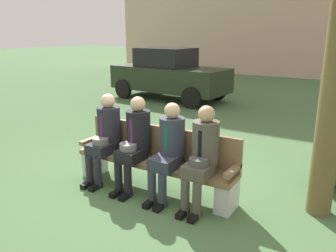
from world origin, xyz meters
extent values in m
plane|color=#476A40|center=(0.00, 0.00, 0.00)|extent=(80.00, 80.00, 0.00)
cube|color=brown|center=(0.15, -0.22, 0.42)|extent=(2.41, 0.44, 0.07)
cube|color=brown|center=(0.15, -0.03, 0.68)|extent=(2.41, 0.06, 0.45)
cube|color=brown|center=(-1.01, -0.22, 0.55)|extent=(0.08, 0.44, 0.06)
cube|color=brown|center=(1.32, -0.22, 0.55)|extent=(0.08, 0.44, 0.06)
cube|color=silver|center=(-0.95, -0.22, 0.19)|extent=(0.20, 0.37, 0.38)
cube|color=silver|center=(1.26, -0.22, 0.19)|extent=(0.20, 0.37, 0.38)
cube|color=#23232D|center=(-0.64, -0.39, 0.53)|extent=(0.32, 0.38, 0.16)
cylinder|color=#23232D|center=(-0.72, -0.58, 0.23)|extent=(0.11, 0.11, 0.45)
cylinder|color=#23232D|center=(-0.56, -0.58, 0.23)|extent=(0.11, 0.11, 0.45)
cube|color=black|center=(-0.72, -0.64, 0.04)|extent=(0.09, 0.22, 0.07)
cube|color=black|center=(-0.56, -0.64, 0.04)|extent=(0.09, 0.22, 0.07)
cylinder|color=#23232D|center=(-0.64, -0.20, 0.85)|extent=(0.34, 0.34, 0.53)
cube|color=#4C1951|center=(-0.64, -0.37, 0.87)|extent=(0.05, 0.01, 0.34)
sphere|color=beige|center=(-0.64, -0.20, 1.21)|extent=(0.21, 0.21, 0.21)
cylinder|color=slate|center=(-0.64, -0.41, 0.66)|extent=(0.24, 0.24, 0.09)
cube|color=black|center=(-0.10, -0.39, 0.53)|extent=(0.32, 0.38, 0.16)
cylinder|color=black|center=(-0.18, -0.58, 0.23)|extent=(0.11, 0.11, 0.45)
cylinder|color=black|center=(-0.02, -0.58, 0.23)|extent=(0.11, 0.11, 0.45)
cube|color=black|center=(-0.18, -0.64, 0.04)|extent=(0.09, 0.22, 0.07)
cube|color=black|center=(-0.02, -0.64, 0.04)|extent=(0.09, 0.22, 0.07)
cylinder|color=black|center=(-0.10, -0.20, 0.85)|extent=(0.34, 0.34, 0.54)
cube|color=#4C1951|center=(-0.10, -0.37, 0.87)|extent=(0.05, 0.01, 0.35)
sphere|color=tan|center=(-0.10, -0.20, 1.22)|extent=(0.21, 0.21, 0.21)
cylinder|color=slate|center=(-0.13, -0.41, 0.66)|extent=(0.24, 0.24, 0.09)
cube|color=#2D3342|center=(0.45, -0.39, 0.53)|extent=(0.32, 0.38, 0.16)
cylinder|color=#2D3342|center=(0.37, -0.58, 0.23)|extent=(0.11, 0.11, 0.45)
cylinder|color=#2D3342|center=(0.53, -0.58, 0.23)|extent=(0.11, 0.11, 0.45)
cube|color=black|center=(0.37, -0.64, 0.04)|extent=(0.09, 0.22, 0.07)
cube|color=black|center=(0.53, -0.64, 0.04)|extent=(0.09, 0.22, 0.07)
cylinder|color=#2D3342|center=(0.45, -0.20, 0.84)|extent=(0.34, 0.34, 0.51)
cube|color=#144C3D|center=(0.45, -0.37, 0.86)|extent=(0.05, 0.01, 0.33)
sphere|color=tan|center=(0.45, -0.20, 1.19)|extent=(0.21, 0.21, 0.21)
cube|color=#4C473D|center=(0.93, -0.39, 0.53)|extent=(0.32, 0.38, 0.16)
cylinder|color=#4C473D|center=(0.85, -0.58, 0.23)|extent=(0.11, 0.11, 0.45)
cylinder|color=#4C473D|center=(1.01, -0.58, 0.23)|extent=(0.11, 0.11, 0.45)
cube|color=black|center=(0.85, -0.64, 0.04)|extent=(0.09, 0.22, 0.07)
cube|color=black|center=(1.01, -0.64, 0.04)|extent=(0.09, 0.22, 0.07)
cylinder|color=#4C473D|center=(0.93, -0.20, 0.85)|extent=(0.34, 0.34, 0.53)
cube|color=black|center=(0.93, -0.37, 0.87)|extent=(0.05, 0.01, 0.34)
sphere|color=tan|center=(0.93, -0.20, 1.21)|extent=(0.21, 0.21, 0.21)
cylinder|color=#474747|center=(0.95, -0.41, 0.66)|extent=(0.24, 0.24, 0.09)
cylinder|color=brown|center=(2.26, 0.33, 1.77)|extent=(0.29, 0.29, 3.55)
cube|color=#232D1E|center=(-3.10, 5.67, 0.70)|extent=(4.03, 1.91, 0.76)
cube|color=black|center=(-3.25, 5.69, 1.38)|extent=(1.82, 1.51, 0.60)
cylinder|color=black|center=(-1.67, 6.32, 0.32)|extent=(0.65, 0.20, 0.64)
cylinder|color=black|center=(-1.82, 4.77, 0.32)|extent=(0.65, 0.20, 0.64)
cylinder|color=black|center=(-4.39, 6.58, 0.32)|extent=(0.65, 0.20, 0.64)
cylinder|color=black|center=(-4.53, 5.02, 0.32)|extent=(0.65, 0.20, 0.64)
camera|label=1|loc=(2.61, -3.89, 2.18)|focal=36.09mm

